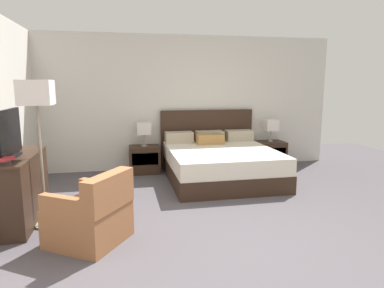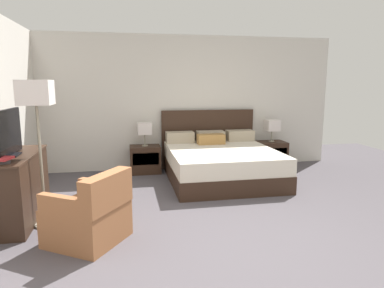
{
  "view_description": "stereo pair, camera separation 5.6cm",
  "coord_description": "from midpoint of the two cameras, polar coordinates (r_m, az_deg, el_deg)",
  "views": [
    {
      "loc": [
        -1.02,
        -2.99,
        1.65
      ],
      "look_at": [
        -0.0,
        1.95,
        0.75
      ],
      "focal_mm": 32.0,
      "sensor_mm": 36.0,
      "label": 1
    },
    {
      "loc": [
        -0.96,
        -3.0,
        1.65
      ],
      "look_at": [
        -0.0,
        1.95,
        0.75
      ],
      "focal_mm": 32.0,
      "sensor_mm": 36.0,
      "label": 2
    }
  ],
  "objects": [
    {
      "name": "dresser",
      "position": [
        4.6,
        -27.58,
        -6.51
      ],
      "size": [
        0.49,
        1.28,
        0.82
      ],
      "color": "#332116",
      "rests_on": "ground"
    },
    {
      "name": "table_lamp_right",
      "position": [
        6.94,
        12.8,
        3.03
      ],
      "size": [
        0.25,
        0.25,
        0.43
      ],
      "color": "gray",
      "rests_on": "nightstand_right"
    },
    {
      "name": "nightstand_left",
      "position": [
        6.44,
        -8.17,
        -2.55
      ],
      "size": [
        0.56,
        0.43,
        0.5
      ],
      "color": "#332116",
      "rests_on": "ground"
    },
    {
      "name": "book_blue_cover",
      "position": [
        4.08,
        -29.55,
        -2.2
      ],
      "size": [
        0.24,
        0.24,
        0.02
      ],
      "primitive_type": "cube",
      "rotation": [
        0.0,
        0.0,
        -0.24
      ],
      "color": "#B7282D",
      "rests_on": "book_red_cover"
    },
    {
      "name": "wall_back",
      "position": [
        6.66,
        -3.04,
        6.86
      ],
      "size": [
        6.29,
        0.06,
        2.55
      ],
      "primitive_type": "cube",
      "color": "beige",
      "rests_on": "ground"
    },
    {
      "name": "tv",
      "position": [
        4.4,
        -28.52,
        1.49
      ],
      "size": [
        0.18,
        0.79,
        0.54
      ],
      "color": "black",
      "rests_on": "dresser"
    },
    {
      "name": "nightstand_right",
      "position": [
        7.03,
        12.62,
        -1.62
      ],
      "size": [
        0.56,
        0.43,
        0.5
      ],
      "color": "#332116",
      "rests_on": "ground"
    },
    {
      "name": "floor_lamp",
      "position": [
        4.19,
        -24.82,
        6.25
      ],
      "size": [
        0.34,
        0.34,
        1.68
      ],
      "color": "gray",
      "rests_on": "ground"
    },
    {
      "name": "ground_plane",
      "position": [
        3.56,
        6.24,
        -17.53
      ],
      "size": [
        10.65,
        10.65,
        0.0
      ],
      "primitive_type": "plane",
      "color": "#4C474C"
    },
    {
      "name": "book_red_cover",
      "position": [
        4.09,
        -29.67,
        -2.61
      ],
      "size": [
        0.24,
        0.23,
        0.04
      ],
      "primitive_type": "cube",
      "rotation": [
        0.0,
        0.0,
        0.24
      ],
      "color": "#383333",
      "rests_on": "dresser"
    },
    {
      "name": "bed",
      "position": [
        5.95,
        4.37,
        -2.99
      ],
      "size": [
        1.83,
        2.01,
        1.14
      ],
      "color": "#332116",
      "rests_on": "ground"
    },
    {
      "name": "table_lamp_left",
      "position": [
        6.34,
        -8.3,
        2.52
      ],
      "size": [
        0.25,
        0.25,
        0.43
      ],
      "color": "gray",
      "rests_on": "nightstand_left"
    },
    {
      "name": "armchair_by_window",
      "position": [
        3.78,
        -16.8,
        -11.46
      ],
      "size": [
        0.95,
        0.95,
        0.76
      ],
      "color": "#935B38",
      "rests_on": "ground"
    }
  ]
}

